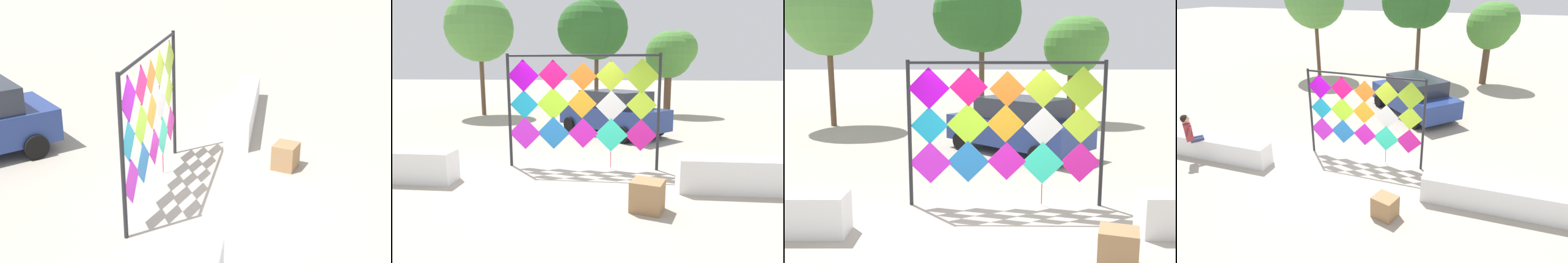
% 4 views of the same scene
% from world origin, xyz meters
% --- Properties ---
extents(ground, '(120.00, 120.00, 0.00)m').
position_xyz_m(ground, '(0.00, 0.00, 0.00)').
color(ground, '#ADA393').
extents(plaza_ledge_right, '(4.40, 0.56, 0.66)m').
position_xyz_m(plaza_ledge_right, '(4.50, -0.25, 0.33)').
color(plaza_ledge_right, white).
rests_on(plaza_ledge_right, ground).
extents(kite_display_rack, '(3.59, 0.12, 2.70)m').
position_xyz_m(kite_display_rack, '(0.26, 1.10, 1.59)').
color(kite_display_rack, '#232328').
rests_on(kite_display_rack, ground).
extents(cardboard_box_large, '(0.63, 0.59, 0.52)m').
position_xyz_m(cardboard_box_large, '(1.63, -1.34, 0.26)').
color(cardboard_box_large, '#9E754C').
rests_on(cardboard_box_large, ground).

